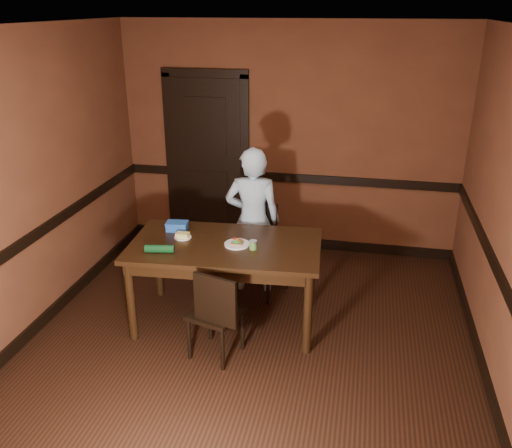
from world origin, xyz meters
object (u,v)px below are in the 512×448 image
at_px(sauce_jar, 253,245).
at_px(cheese_saucer, 183,236).
at_px(dining_table, 226,283).
at_px(chair_far, 262,250).
at_px(person, 253,221).
at_px(sandwich_plate, 237,243).
at_px(food_tub, 177,226).
at_px(chair_near, 215,312).

distance_m(sauce_jar, cheese_saucer, 0.71).
bearing_deg(dining_table, chair_far, 66.64).
bearing_deg(person, dining_table, 74.49).
xyz_separation_m(dining_table, sandwich_plate, (0.11, -0.01, 0.42)).
bearing_deg(chair_far, person, 172.49).
distance_m(chair_far, food_tub, 0.94).
height_order(dining_table, food_tub, food_tub).
bearing_deg(cheese_saucer, person, 50.24).
height_order(person, sandwich_plate, person).
bearing_deg(chair_far, chair_near, -77.36).
relative_size(chair_near, person, 0.55).
xyz_separation_m(sandwich_plate, cheese_saucer, (-0.54, 0.05, 0.00)).
bearing_deg(cheese_saucer, sandwich_plate, -5.73).
distance_m(chair_near, person, 1.28).
height_order(dining_table, sauce_jar, sauce_jar).
distance_m(chair_far, cheese_saucer, 0.94).
height_order(dining_table, sandwich_plate, sandwich_plate).
bearing_deg(dining_table, person, 76.69).
relative_size(chair_far, sauce_jar, 11.55).
bearing_deg(chair_far, food_tub, -129.59).
relative_size(dining_table, sandwich_plate, 7.49).
bearing_deg(sauce_jar, sandwich_plate, 159.78).
bearing_deg(sandwich_plate, person, 90.20).
bearing_deg(person, food_tub, 30.54).
xyz_separation_m(person, food_tub, (-0.64, -0.48, 0.08)).
height_order(chair_near, cheese_saucer, cheese_saucer).
height_order(dining_table, chair_far, chair_far).
bearing_deg(person, chair_near, 80.73).
distance_m(dining_table, chair_far, 0.67).
distance_m(person, food_tub, 0.81).
xyz_separation_m(dining_table, sauce_jar, (0.28, -0.07, 0.45)).
bearing_deg(cheese_saucer, food_tub, 124.75).
bearing_deg(cheese_saucer, sauce_jar, -9.21).
bearing_deg(sauce_jar, cheese_saucer, 170.79).
xyz_separation_m(sauce_jar, food_tub, (-0.81, 0.27, 0.00)).
xyz_separation_m(chair_far, cheese_saucer, (-0.64, -0.58, 0.36)).
relative_size(sandwich_plate, food_tub, 1.06).
height_order(sandwich_plate, cheese_saucer, sandwich_plate).
bearing_deg(dining_table, chair_near, -89.02).
relative_size(person, cheese_saucer, 9.68).
bearing_deg(chair_near, dining_table, -68.20).
xyz_separation_m(chair_far, person, (-0.11, 0.06, 0.30)).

